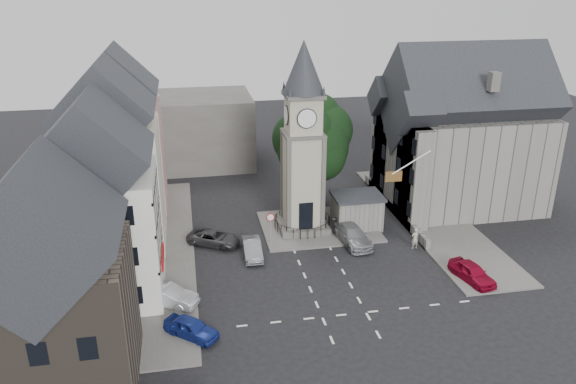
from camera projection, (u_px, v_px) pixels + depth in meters
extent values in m
plane|color=black|center=(324.00, 274.00, 42.19)|extent=(120.00, 120.00, 0.00)
cube|color=#595651|center=(157.00, 250.00, 45.50)|extent=(6.00, 30.00, 0.14)
cube|color=#595651|center=(430.00, 218.00, 51.52)|extent=(6.00, 26.00, 0.14)
cube|color=#595651|center=(319.00, 226.00, 49.72)|extent=(10.00, 8.00, 0.16)
cube|color=silver|center=(344.00, 315.00, 37.17)|extent=(20.00, 8.00, 0.01)
cube|color=#4C4944|center=(302.00, 225.00, 49.36)|extent=(4.20, 4.20, 0.70)
torus|color=black|center=(302.00, 217.00, 49.09)|extent=(4.86, 4.86, 0.06)
cube|color=#9F9880|center=(303.00, 179.00, 47.75)|extent=(3.00, 3.00, 8.00)
cube|color=black|center=(306.00, 216.00, 47.47)|extent=(1.20, 0.25, 2.40)
cube|color=#4C4944|center=(303.00, 133.00, 46.27)|extent=(3.30, 3.30, 0.25)
cube|color=#9F9880|center=(303.00, 114.00, 45.68)|extent=(2.70, 2.70, 3.20)
cylinder|color=white|center=(307.00, 119.00, 44.40)|extent=(1.50, 0.12, 1.50)
cube|color=#4C4944|center=(303.00, 95.00, 45.09)|extent=(3.10, 3.10, 0.30)
cone|color=black|center=(304.00, 67.00, 44.26)|extent=(3.40, 3.40, 4.20)
cube|color=slate|center=(357.00, 212.00, 49.34)|extent=(4.00, 3.00, 2.80)
cube|color=black|center=(357.00, 196.00, 48.77)|extent=(4.30, 3.30, 0.25)
cylinder|color=black|center=(312.00, 184.00, 53.59)|extent=(0.70, 0.70, 4.40)
cylinder|color=black|center=(270.00, 231.00, 46.20)|extent=(0.10, 0.10, 2.50)
cone|color=#A50C0C|center=(270.00, 217.00, 45.65)|extent=(0.70, 0.06, 0.70)
cone|color=white|center=(271.00, 218.00, 45.63)|extent=(0.54, 0.04, 0.54)
cube|color=#E0A59A|center=(122.00, 157.00, 52.29)|extent=(7.50, 7.00, 10.00)
cube|color=#EFE2C8|center=(114.00, 188.00, 44.99)|extent=(7.50, 7.00, 10.00)
cube|color=silver|center=(103.00, 237.00, 37.87)|extent=(7.50, 7.00, 9.00)
cube|color=#3F372F|center=(54.00, 322.00, 29.58)|extent=(8.00, 7.00, 8.00)
cube|color=#4C4944|center=(164.00, 131.00, 64.22)|extent=(20.00, 10.00, 8.00)
cube|color=slate|center=(460.00, 159.00, 53.31)|extent=(14.00, 10.00, 9.00)
cube|color=slate|center=(413.00, 176.00, 49.05)|extent=(1.60, 4.40, 9.00)
cube|color=slate|center=(386.00, 152.00, 55.44)|extent=(1.60, 4.40, 9.00)
cube|color=slate|center=(393.00, 208.00, 52.73)|extent=(0.40, 16.00, 0.90)
cylinder|color=white|center=(411.00, 162.00, 44.62)|extent=(3.17, 0.10, 1.89)
plane|color=#B21414|center=(394.00, 176.00, 44.79)|extent=(1.40, 0.00, 1.40)
imported|color=navy|center=(191.00, 328.00, 34.77)|extent=(3.74, 3.48, 1.25)
imported|color=#B3B5BC|center=(167.00, 295.00, 38.07)|extent=(4.45, 3.31, 1.40)
imported|color=#343437|center=(214.00, 238.00, 46.38)|extent=(4.83, 3.86, 1.22)
imported|color=gray|center=(252.00, 249.00, 44.55)|extent=(1.45, 4.00, 1.31)
imported|color=gray|center=(352.00, 235.00, 46.64)|extent=(2.65, 5.23, 1.45)
imported|color=maroon|center=(472.00, 273.00, 40.97)|extent=(2.50, 4.29, 1.37)
imported|color=#AEA490|center=(415.00, 238.00, 45.67)|extent=(0.73, 0.55, 1.81)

